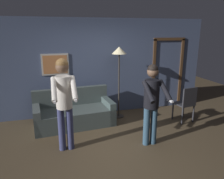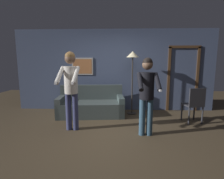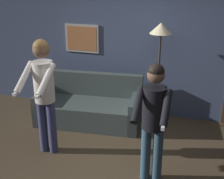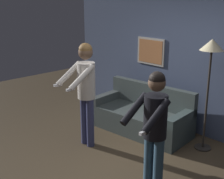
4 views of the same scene
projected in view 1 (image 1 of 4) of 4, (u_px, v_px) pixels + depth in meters
name	position (u px, v px, depth m)	size (l,w,h in m)	color
ground_plane	(116.00, 149.00, 4.33)	(12.00, 12.00, 0.00)	#4D3E2B
back_wall_assembly	(96.00, 68.00, 5.94)	(6.40, 0.10, 2.60)	#424E6C
couch	(74.00, 114.00, 5.40)	(1.97, 1.01, 0.87)	#45504E
torchiere_lamp	(119.00, 57.00, 5.55)	(0.38, 0.38, 1.88)	#332D28
person_standing_left	(64.00, 96.00, 4.04)	(0.43, 0.68, 1.80)	#383D6A
person_standing_right	(152.00, 98.00, 4.26)	(0.43, 0.64, 1.66)	#32516A
dining_chair_distant	(186.00, 102.00, 5.48)	(0.48, 0.48, 0.93)	#2D2D33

